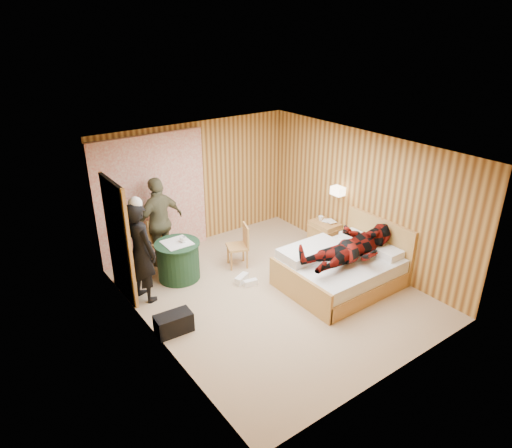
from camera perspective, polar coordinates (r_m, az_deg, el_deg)
floor at (r=7.93m, az=1.93°, el=-8.46°), size 4.20×5.00×0.01m
ceiling at (r=6.91m, az=2.22°, el=9.27°), size 4.20×5.00×0.01m
wall_back at (r=9.29m, az=-7.45°, el=4.98°), size 4.20×0.02×2.50m
wall_left at (r=6.39m, az=-13.05°, el=-4.78°), size 0.02×5.00×2.50m
wall_right at (r=8.69m, az=13.10°, el=3.16°), size 0.02×5.00×2.50m
curtain at (r=8.84m, az=-12.89°, el=3.22°), size 2.20×0.08×2.40m
doorway at (r=7.69m, az=-16.84°, el=-1.95°), size 0.06×0.90×2.05m
wall_lamp at (r=8.83m, az=10.20°, el=4.10°), size 0.26×0.24×0.16m
bed at (r=8.12m, az=10.47°, el=-5.56°), size 1.96×1.51×1.04m
nightstand at (r=9.34m, az=8.53°, el=-1.33°), size 0.43×0.59×0.57m
round_table at (r=8.27m, az=-9.68°, el=-4.48°), size 0.80×0.80×0.71m
chair_far at (r=8.69m, az=-11.82°, el=-1.81°), size 0.53×0.53×0.93m
chair_near at (r=8.50m, az=-1.88°, el=-2.33°), size 0.48×0.48×0.83m
duffel_bag at (r=7.04m, az=-10.24°, el=-12.11°), size 0.56×0.33×0.31m
sneaker_left at (r=8.16m, az=-1.81°, el=-6.86°), size 0.32×0.23×0.13m
sneaker_right at (r=8.07m, az=-0.69°, el=-7.35°), size 0.26×0.14×0.11m
woman_standing at (r=7.57m, az=-14.21°, el=-3.40°), size 0.57×0.72×1.73m
man_at_table at (r=8.60m, az=-11.94°, el=0.25°), size 1.08×0.63×1.72m
man_on_bed at (r=7.71m, az=12.15°, el=-1.98°), size 0.86×0.67×1.77m
book_lower at (r=9.19m, az=8.85°, el=0.15°), size 0.25×0.27×0.02m
book_upper at (r=9.18m, az=8.86°, el=0.27°), size 0.21×0.25×0.02m
cup_nightstand at (r=9.29m, az=8.09°, el=0.72°), size 0.12×0.12×0.09m
cup_table at (r=8.08m, az=-9.09°, el=-1.93°), size 0.14×0.14×0.10m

